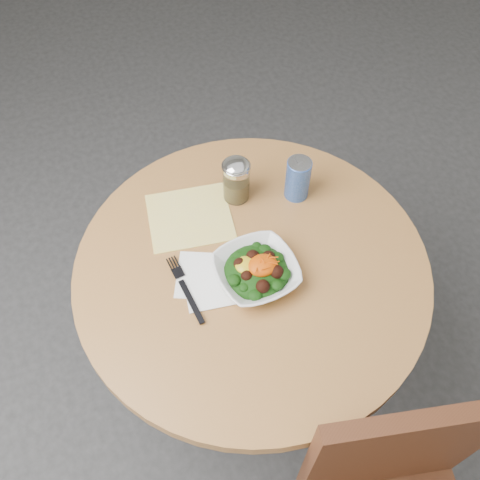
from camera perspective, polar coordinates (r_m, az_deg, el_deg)
The scene contains 8 objects.
ground at distance 2.02m, azimuth 0.88°, elevation -14.14°, with size 6.00×6.00×0.00m, color #2B2B2D.
table at distance 1.52m, azimuth 1.15°, elevation -6.60°, with size 0.90×0.90×0.75m.
cloth_napkin at distance 1.44m, azimuth -5.37°, elevation 2.47°, with size 0.22×0.20×0.00m, color yellow.
paper_napkins at distance 1.32m, azimuth -3.42°, elevation -4.24°, with size 0.18×0.20×0.00m.
salad_bowl at distance 1.31m, azimuth 1.76°, elevation -3.32°, with size 0.21×0.21×0.07m.
fork at distance 1.31m, azimuth -5.95°, elevation -5.00°, with size 0.03×0.21×0.00m.
spice_shaker at distance 1.43m, azimuth -0.41°, elevation 6.40°, with size 0.08×0.08×0.14m.
beverage_can at distance 1.45m, azimuth 6.18°, elevation 6.53°, with size 0.07×0.07×0.13m.
Camera 1 is at (-0.30, -0.66, 1.89)m, focal length 40.00 mm.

